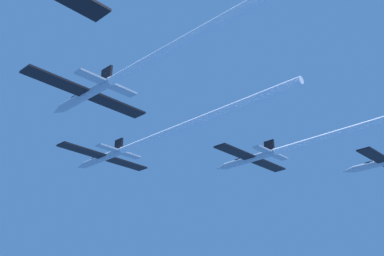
{
  "coord_description": "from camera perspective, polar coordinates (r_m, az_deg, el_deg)",
  "views": [
    {
      "loc": [
        -51.9,
        -73.05,
        -31.01
      ],
      "look_at": [
        0.09,
        -23.46,
        0.53
      ],
      "focal_mm": 44.28,
      "sensor_mm": 36.0,
      "label": 1
    }
  ],
  "objects": [
    {
      "name": "jet_left_wing",
      "position": [
        58.23,
        -2.51,
        9.63
      ],
      "size": [
        19.88,
        63.18,
        3.29
      ],
      "color": "#B2BAC6"
    },
    {
      "name": "jet_lead",
      "position": [
        84.49,
        -5.15,
        -1.4
      ],
      "size": [
        19.88,
        53.64,
        3.29
      ],
      "color": "#B2BAC6"
    },
    {
      "name": "jet_right_wing",
      "position": [
        87.09,
        14.85,
        -1.31
      ],
      "size": [
        19.88,
        56.81,
        3.29
      ],
      "color": "#B2BAC6"
    }
  ]
}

